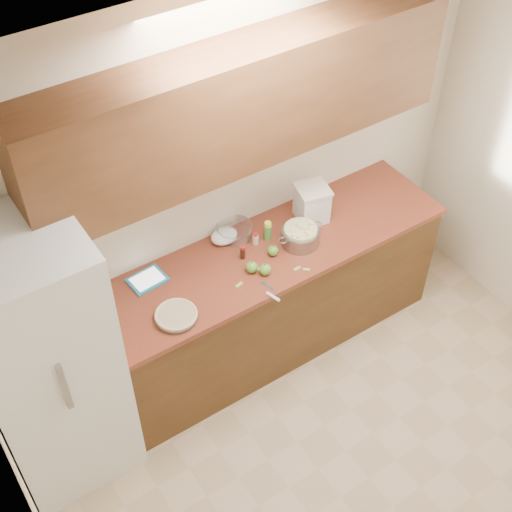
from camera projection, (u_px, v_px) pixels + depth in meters
room_shell at (430, 380)px, 3.38m from camera, size 3.60×3.60×3.60m
counter_run at (258, 303)px, 4.84m from camera, size 2.64×0.68×0.92m
upper_cabinets at (243, 105)px, 3.89m from camera, size 2.60×0.34×0.70m
fridge at (46, 362)px, 3.95m from camera, size 0.70×0.70×1.80m
pie at (176, 316)px, 4.14m from camera, size 0.26×0.26×0.04m
colander at (300, 236)px, 4.56m from camera, size 0.34×0.25×0.12m
flour_canister at (312, 203)px, 4.68m from camera, size 0.25×0.25×0.26m
tablet at (147, 280)px, 4.36m from camera, size 0.24×0.19×0.02m
paring_knife at (272, 295)px, 4.27m from camera, size 0.08×0.20×0.02m
lemon_bottle at (268, 231)px, 4.58m from camera, size 0.05×0.05×0.14m
cinnamon_shaker at (256, 239)px, 4.57m from camera, size 0.04×0.04×0.09m
vanilla_bottle at (243, 253)px, 4.47m from camera, size 0.03×0.03×0.09m
mixing_bowl at (234, 230)px, 4.61m from camera, size 0.24×0.24×0.09m
paper_towel at (224, 236)px, 4.59m from camera, size 0.19×0.16×0.07m
apple_left at (252, 267)px, 4.39m from camera, size 0.07×0.07×0.09m
apple_center at (273, 251)px, 4.50m from camera, size 0.07×0.07×0.08m
apple_front at (265, 269)px, 4.38m from camera, size 0.07×0.07×0.09m
peel_a at (258, 268)px, 4.44m from camera, size 0.02×0.04×0.00m
peel_b at (239, 285)px, 4.34m from camera, size 0.05×0.03×0.00m
peel_c at (307, 269)px, 4.43m from camera, size 0.05×0.04×0.00m
peel_d at (297, 268)px, 4.44m from camera, size 0.05×0.02×0.00m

